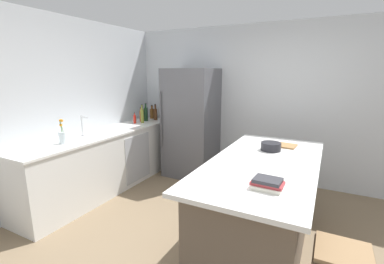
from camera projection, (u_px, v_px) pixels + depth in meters
ground_plane at (211, 249)px, 2.83m from camera, size 7.20×7.20×0.00m
wall_rear at (265, 104)px, 4.49m from camera, size 6.00×0.10×2.60m
wall_left at (47, 112)px, 3.64m from camera, size 0.10×6.00×2.60m
counter_run_left at (107, 160)px, 4.22m from camera, size 0.68×2.92×0.93m
kitchen_island at (262, 203)px, 2.82m from camera, size 1.03×2.18×0.94m
refrigerator at (191, 123)px, 4.74m from camera, size 0.83×0.77×1.89m
sink_faucet at (83, 125)px, 3.80m from camera, size 0.15×0.05×0.30m
flower_vase at (62, 136)px, 3.41m from camera, size 0.09×0.09×0.32m
whiskey_bottle at (152, 113)px, 5.30m from camera, size 0.08×0.08×0.27m
syrup_bottle at (155, 114)px, 5.14m from camera, size 0.07×0.07×0.30m
gin_bottle at (146, 113)px, 5.13m from camera, size 0.06×0.06×0.32m
wine_bottle at (146, 114)px, 5.02m from camera, size 0.07×0.07×0.33m
vinegar_bottle at (141, 116)px, 4.96m from camera, size 0.05×0.05×0.27m
olive_oil_bottle at (142, 115)px, 4.83m from camera, size 0.06×0.06×0.33m
hot_sauce_bottle at (135, 119)px, 4.80m from camera, size 0.05×0.05×0.19m
cookbook_stack at (267, 184)px, 2.07m from camera, size 0.25×0.19×0.08m
mixing_bowl at (271, 146)px, 3.09m from camera, size 0.23×0.23×0.09m
cutting_board at (283, 145)px, 3.29m from camera, size 0.32×0.25×0.02m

